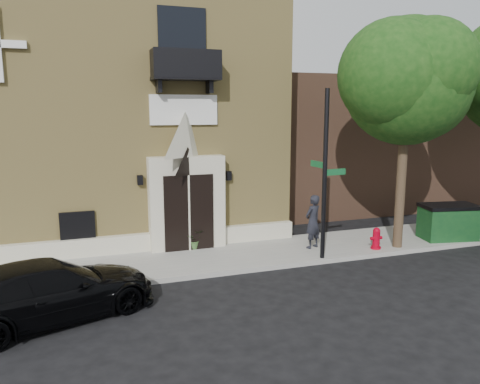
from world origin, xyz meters
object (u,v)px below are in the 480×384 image
(street_sign, at_px, (325,175))
(black_sedan, at_px, (49,291))
(pedestrian_near, at_px, (313,222))
(dumpster, at_px, (448,221))
(fire_hydrant, at_px, (376,238))

(street_sign, bearing_deg, black_sedan, -173.90)
(street_sign, xyz_separation_m, pedestrian_near, (0.20, 1.08, -1.79))
(black_sedan, relative_size, dumpster, 2.29)
(pedestrian_near, bearing_deg, black_sedan, -5.69)
(black_sedan, relative_size, pedestrian_near, 2.65)
(street_sign, height_order, fire_hydrant, street_sign)
(dumpster, bearing_deg, fire_hydrant, -165.01)
(black_sedan, relative_size, fire_hydrant, 6.60)
(fire_hydrant, bearing_deg, street_sign, -173.46)
(street_sign, distance_m, dumpster, 5.91)
(dumpster, bearing_deg, street_sign, -163.90)
(street_sign, distance_m, fire_hydrant, 3.25)
(dumpster, distance_m, pedestrian_near, 5.36)
(fire_hydrant, relative_size, pedestrian_near, 0.40)
(black_sedan, height_order, street_sign, street_sign)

